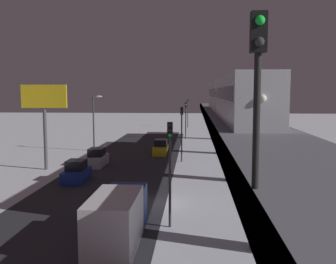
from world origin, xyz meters
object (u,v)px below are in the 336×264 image
object	(u,v)px
subway_train	(230,96)
traffic_light_far	(186,115)
sedan_yellow	(161,148)
rail_signal	(258,70)
commercial_billboard	(44,105)
box_truck	(118,217)
traffic_light_mid	(182,126)
traffic_light_near	(170,159)
traffic_light_distant	(188,109)
sedan_blue	(76,173)
sedan_silver	(97,159)

from	to	relation	value
subway_train	traffic_light_far	size ratio (longest dim) A/B	5.76
subway_train	sedan_yellow	world-z (taller)	subway_train
rail_signal	commercial_billboard	xyz separation A→B (m)	(16.97, -30.68, -1.86)
subway_train	sedan_yellow	bearing A→B (deg)	-54.19
box_truck	traffic_light_mid	world-z (taller)	traffic_light_mid
rail_signal	traffic_light_near	size ratio (longest dim) A/B	0.62
subway_train	rail_signal	xyz separation A→B (m)	(2.19, 30.41, 0.95)
rail_signal	traffic_light_distant	world-z (taller)	rail_signal
sedan_yellow	sedan_blue	distance (m)	17.13
sedan_blue	traffic_light_far	xyz separation A→B (m)	(-9.30, -32.82, 3.40)
sedan_silver	commercial_billboard	world-z (taller)	commercial_billboard
traffic_light_near	traffic_light_mid	bearing A→B (deg)	-90.00
subway_train	sedan_blue	distance (m)	16.66
box_truck	traffic_light_far	xyz separation A→B (m)	(-2.70, -46.73, 2.85)
sedan_blue	commercial_billboard	xyz separation A→B (m)	(4.84, -5.17, 6.03)
box_truck	traffic_light_mid	bearing A→B (deg)	-96.28
traffic_light_distant	traffic_light_near	bearing A→B (deg)	90.00
sedan_blue	box_truck	bearing A→B (deg)	115.39
box_truck	traffic_light_far	bearing A→B (deg)	-93.31
sedan_silver	traffic_light_distant	xyz separation A→B (m)	(-9.30, -47.47, 3.40)
box_truck	commercial_billboard	xyz separation A→B (m)	(11.44, -19.08, 5.48)
traffic_light_near	traffic_light_mid	world-z (taller)	same
subway_train	traffic_light_near	bearing A→B (deg)	73.00
sedan_blue	traffic_light_distant	size ratio (longest dim) A/B	0.63
box_truck	commercial_billboard	world-z (taller)	commercial_billboard
sedan_blue	sedan_silver	bearing A→B (deg)	-90.00
sedan_yellow	box_truck	distance (m)	29.80
subway_train	traffic_light_far	xyz separation A→B (m)	(5.03, -27.92, -3.54)
sedan_yellow	rail_signal	bearing A→B (deg)	-82.12
traffic_light_near	sedan_blue	bearing A→B (deg)	-51.15
sedan_yellow	traffic_light_far	size ratio (longest dim) A/B	0.67
rail_signal	traffic_light_far	bearing A→B (deg)	-87.22
traffic_light_near	rail_signal	bearing A→B (deg)	101.47
box_truck	traffic_light_near	distance (m)	4.58
rail_signal	sedan_yellow	bearing A→B (deg)	-82.12
traffic_light_near	traffic_light_far	bearing A→B (deg)	-90.00
traffic_light_near	traffic_light_far	distance (m)	44.37
rail_signal	traffic_light_distant	size ratio (longest dim) A/B	0.62
sedan_silver	traffic_light_far	bearing A→B (deg)	-110.19
traffic_light_distant	sedan_yellow	bearing A→B (deg)	85.76
sedan_blue	sedan_silver	xyz separation A→B (m)	(0.00, -7.53, 0.00)
sedan_blue	traffic_light_near	xyz separation A→B (m)	(-9.30, 11.54, 3.40)
subway_train	traffic_light_far	bearing A→B (deg)	-79.79
sedan_silver	traffic_light_mid	distance (m)	10.38
rail_signal	box_truck	distance (m)	14.80
sedan_blue	traffic_light_distant	bearing A→B (deg)	-99.60
sedan_blue	traffic_light_distant	xyz separation A→B (m)	(-9.30, -55.01, 3.40)
traffic_light_near	traffic_light_far	world-z (taller)	same
traffic_light_mid	traffic_light_far	bearing A→B (deg)	-90.00
sedan_blue	box_truck	xyz separation A→B (m)	(-6.60, 13.90, 0.55)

